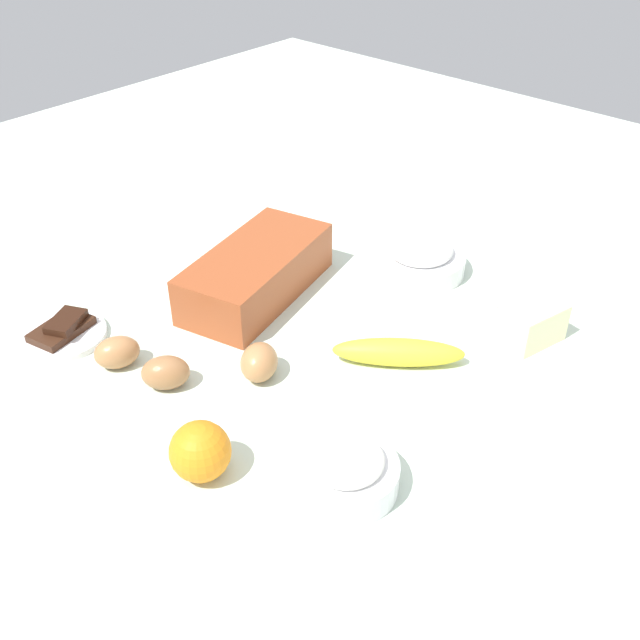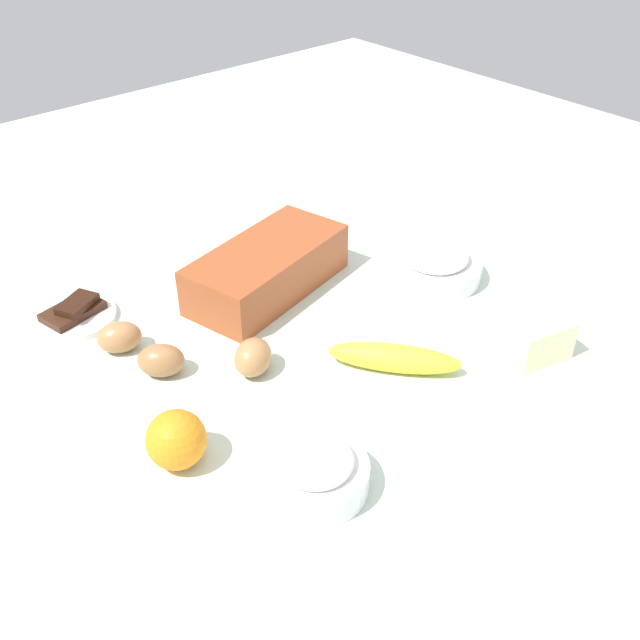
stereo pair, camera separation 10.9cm
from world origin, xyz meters
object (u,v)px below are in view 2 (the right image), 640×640
(orange_fruit, at_px, (176,440))
(flour_bowl, at_px, (316,471))
(banana, at_px, (394,358))
(egg_beside_bowl, at_px, (253,357))
(egg_loose, at_px, (161,360))
(loaf_pan, at_px, (267,268))
(butter_block, at_px, (537,338))
(egg_near_butter, at_px, (119,337))
(chocolate_plate, at_px, (74,314))
(sugar_bowl, at_px, (435,264))

(orange_fruit, bearing_deg, flour_bowl, -54.84)
(banana, bearing_deg, orange_fruit, 171.79)
(egg_beside_bowl, distance_m, egg_loose, 0.13)
(loaf_pan, distance_m, banana, 0.28)
(butter_block, distance_m, egg_beside_bowl, 0.41)
(egg_beside_bowl, bearing_deg, egg_loose, 140.91)
(banana, height_order, egg_beside_bowl, egg_beside_bowl)
(egg_beside_bowl, bearing_deg, loaf_pan, 46.78)
(flour_bowl, distance_m, orange_fruit, 0.17)
(loaf_pan, relative_size, egg_beside_bowl, 4.66)
(banana, distance_m, egg_near_butter, 0.40)
(chocolate_plate, bearing_deg, sugar_bowl, -29.19)
(egg_near_butter, distance_m, egg_beside_bowl, 0.21)
(sugar_bowl, relative_size, butter_block, 1.73)
(loaf_pan, height_order, egg_near_butter, loaf_pan)
(banana, xyz_separation_m, chocolate_plate, (-0.29, 0.41, -0.01))
(orange_fruit, distance_m, butter_block, 0.53)
(egg_beside_bowl, bearing_deg, sugar_bowl, -0.12)
(loaf_pan, distance_m, butter_block, 0.44)
(loaf_pan, relative_size, orange_fruit, 4.06)
(flour_bowl, xyz_separation_m, chocolate_plate, (-0.06, 0.51, -0.02))
(egg_near_butter, bearing_deg, flour_bowl, -83.77)
(egg_loose, bearing_deg, banana, -39.32)
(banana, distance_m, butter_block, 0.21)
(loaf_pan, relative_size, flour_bowl, 2.38)
(egg_loose, bearing_deg, loaf_pan, 16.88)
(loaf_pan, distance_m, egg_beside_bowl, 0.21)
(butter_block, distance_m, egg_loose, 0.54)
(egg_near_butter, bearing_deg, butter_block, -42.23)
(orange_fruit, distance_m, egg_beside_bowl, 0.19)
(flour_bowl, distance_m, butter_block, 0.41)
(egg_beside_bowl, distance_m, chocolate_plate, 0.32)
(orange_fruit, relative_size, chocolate_plate, 0.57)
(butter_block, relative_size, chocolate_plate, 0.69)
(loaf_pan, xyz_separation_m, orange_fruit, (-0.32, -0.24, -0.00))
(sugar_bowl, height_order, egg_beside_bowl, sugar_bowl)
(butter_block, height_order, chocolate_plate, butter_block)
(orange_fruit, xyz_separation_m, egg_loose, (0.07, 0.16, -0.01))
(egg_beside_bowl, height_order, chocolate_plate, egg_beside_bowl)
(sugar_bowl, bearing_deg, banana, -150.98)
(butter_block, bearing_deg, flour_bowl, 177.49)
(loaf_pan, bearing_deg, flour_bowl, -133.59)
(loaf_pan, xyz_separation_m, butter_block, (0.19, -0.39, -0.01))
(flour_bowl, xyz_separation_m, egg_loose, (-0.03, 0.30, -0.00))
(banana, height_order, chocolate_plate, banana)
(loaf_pan, xyz_separation_m, chocolate_plate, (-0.28, 0.13, -0.03))
(flour_bowl, relative_size, butter_block, 1.41)
(loaf_pan, relative_size, banana, 1.59)
(sugar_bowl, distance_m, egg_beside_bowl, 0.38)
(loaf_pan, height_order, banana, loaf_pan)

